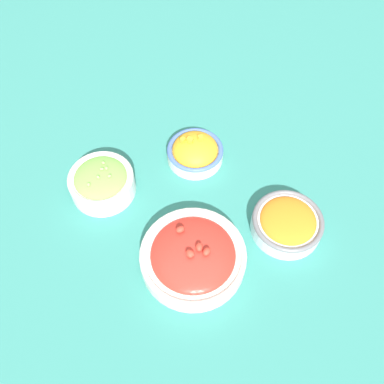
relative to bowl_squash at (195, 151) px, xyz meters
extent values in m
plane|color=#337F75|center=(0.09, -0.09, -0.03)|extent=(3.00, 3.00, 0.00)
cylinder|color=silver|center=(0.00, 0.00, -0.01)|extent=(0.14, 0.14, 0.03)
torus|color=#4766B7|center=(0.00, 0.00, 0.01)|extent=(0.14, 0.14, 0.01)
ellipsoid|color=orange|center=(0.00, 0.00, 0.01)|extent=(0.11, 0.11, 0.06)
cube|color=#F4A828|center=(0.00, 0.02, 0.04)|extent=(0.01, 0.01, 0.01)
cube|color=#F4A828|center=(-0.02, -0.02, 0.04)|extent=(0.01, 0.01, 0.01)
cube|color=#F4A828|center=(-0.01, -0.01, 0.04)|extent=(0.01, 0.01, 0.01)
cube|color=#F4A828|center=(-0.01, -0.01, 0.04)|extent=(0.01, 0.01, 0.01)
cylinder|color=silver|center=(0.21, -0.19, -0.01)|extent=(0.22, 0.22, 0.04)
torus|color=silver|center=(0.21, -0.19, 0.01)|extent=(0.22, 0.22, 0.01)
ellipsoid|color=red|center=(0.21, -0.19, 0.01)|extent=(0.18, 0.18, 0.04)
ellipsoid|color=red|center=(0.15, -0.18, 0.04)|extent=(0.02, 0.02, 0.01)
ellipsoid|color=red|center=(0.23, -0.17, 0.04)|extent=(0.02, 0.02, 0.01)
ellipsoid|color=red|center=(0.21, -0.20, 0.04)|extent=(0.02, 0.02, 0.01)
ellipsoid|color=red|center=(0.21, -0.18, 0.04)|extent=(0.02, 0.02, 0.01)
ellipsoid|color=red|center=(0.21, -0.20, 0.04)|extent=(0.02, 0.02, 0.01)
cylinder|color=white|center=(-0.07, -0.22, 0.00)|extent=(0.15, 0.15, 0.05)
torus|color=silver|center=(-0.07, -0.22, 0.03)|extent=(0.15, 0.15, 0.01)
ellipsoid|color=#7ABC4C|center=(-0.07, -0.22, 0.03)|extent=(0.12, 0.12, 0.03)
ellipsoid|color=#99D166|center=(-0.07, -0.20, 0.04)|extent=(0.01, 0.01, 0.01)
ellipsoid|color=#99D166|center=(-0.06, -0.26, 0.04)|extent=(0.01, 0.01, 0.01)
ellipsoid|color=#99D166|center=(-0.05, -0.21, 0.04)|extent=(0.01, 0.01, 0.01)
ellipsoid|color=#99D166|center=(-0.09, -0.20, 0.04)|extent=(0.01, 0.01, 0.01)
ellipsoid|color=#99D166|center=(-0.07, -0.21, 0.05)|extent=(0.01, 0.01, 0.01)
ellipsoid|color=#99D166|center=(-0.06, -0.23, 0.05)|extent=(0.01, 0.01, 0.01)
cylinder|color=silver|center=(0.28, 0.02, -0.01)|extent=(0.16, 0.16, 0.04)
torus|color=slate|center=(0.28, 0.02, 0.01)|extent=(0.16, 0.16, 0.01)
ellipsoid|color=orange|center=(0.28, 0.02, 0.01)|extent=(0.12, 0.12, 0.03)
camera|label=1|loc=(0.48, -0.44, 0.81)|focal=40.00mm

